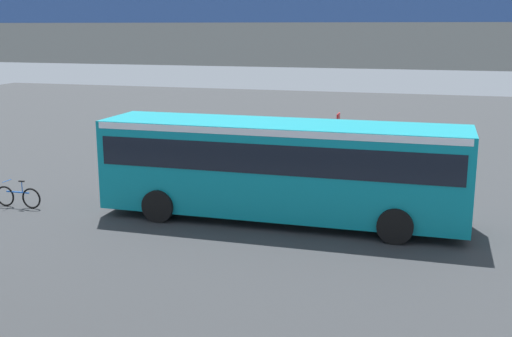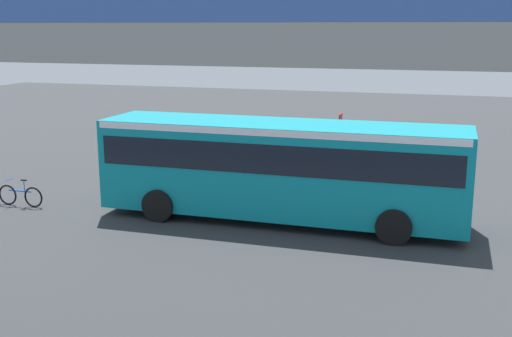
{
  "view_description": "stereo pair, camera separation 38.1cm",
  "coord_description": "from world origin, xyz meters",
  "px_view_note": "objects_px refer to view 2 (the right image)",
  "views": [
    {
      "loc": [
        -5.18,
        19.78,
        6.07
      ],
      "look_at": [
        0.32,
        0.8,
        1.6
      ],
      "focal_mm": 44.11,
      "sensor_mm": 36.0,
      "label": 1
    },
    {
      "loc": [
        -5.55,
        19.67,
        6.07
      ],
      "look_at": [
        0.32,
        0.8,
        1.6
      ],
      "focal_mm": 44.11,
      "sensor_mm": 36.0,
      "label": 2
    }
  ],
  "objects_px": {
    "bicycle_blue": "(20,196)",
    "pedestrian": "(267,170)",
    "traffic_sign": "(340,137)",
    "city_bus": "(281,163)"
  },
  "relations": [
    {
      "from": "city_bus",
      "to": "pedestrian",
      "type": "xyz_separation_m",
      "value": [
        1.33,
        -3.01,
        -1.0
      ]
    },
    {
      "from": "city_bus",
      "to": "traffic_sign",
      "type": "bearing_deg",
      "value": -100.66
    },
    {
      "from": "bicycle_blue",
      "to": "traffic_sign",
      "type": "bearing_deg",
      "value": -147.56
    },
    {
      "from": "city_bus",
      "to": "bicycle_blue",
      "type": "xyz_separation_m",
      "value": [
        8.99,
        1.12,
        -1.51
      ]
    },
    {
      "from": "traffic_sign",
      "to": "city_bus",
      "type": "bearing_deg",
      "value": 79.34
    },
    {
      "from": "city_bus",
      "to": "bicycle_blue",
      "type": "relative_size",
      "value": 6.52
    },
    {
      "from": "pedestrian",
      "to": "traffic_sign",
      "type": "distance_m",
      "value": 3.35
    },
    {
      "from": "bicycle_blue",
      "to": "traffic_sign",
      "type": "xyz_separation_m",
      "value": [
        -9.97,
        -6.34,
        1.52
      ]
    },
    {
      "from": "bicycle_blue",
      "to": "pedestrian",
      "type": "xyz_separation_m",
      "value": [
        -7.65,
        -4.13,
        0.51
      ]
    },
    {
      "from": "traffic_sign",
      "to": "pedestrian",
      "type": "bearing_deg",
      "value": 43.62
    }
  ]
}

